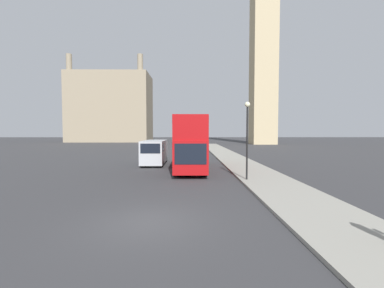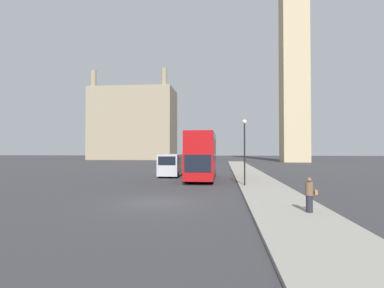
{
  "view_description": "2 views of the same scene",
  "coord_description": "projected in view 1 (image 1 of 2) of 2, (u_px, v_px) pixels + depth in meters",
  "views": [
    {
      "loc": [
        1.55,
        -9.52,
        3.4
      ],
      "look_at": [
        1.76,
        12.35,
        2.35
      ],
      "focal_mm": 24.0,
      "sensor_mm": 36.0,
      "label": 1
    },
    {
      "loc": [
        3.72,
        -16.5,
        2.94
      ],
      "look_at": [
        -0.3,
        22.38,
        3.77
      ],
      "focal_mm": 28.0,
      "sensor_mm": 36.0,
      "label": 2
    }
  ],
  "objects": [
    {
      "name": "clock_tower",
      "position": [
        264.0,
        10.0,
        69.01
      ],
      "size": [
        6.88,
        7.05,
        70.6
      ],
      "color": "tan",
      "rests_on": "ground_plane"
    },
    {
      "name": "ground_plane",
      "position": [
        149.0,
        222.0,
        9.66
      ],
      "size": [
        300.0,
        300.0,
        0.0
      ],
      "primitive_type": "plane",
      "color": "#333335"
    },
    {
      "name": "sidewalk_strip",
      "position": [
        330.0,
        219.0,
        9.72
      ],
      "size": [
        3.75,
        120.0,
        0.15
      ],
      "color": "gray",
      "rests_on": "ground_plane"
    },
    {
      "name": "white_van",
      "position": [
        155.0,
        152.0,
        26.6
      ],
      "size": [
        2.2,
        5.98,
        2.49
      ],
      "color": "#B2B7BC",
      "rests_on": "ground_plane"
    },
    {
      "name": "red_double_decker_bus",
      "position": [
        190.0,
        141.0,
        23.02
      ],
      "size": [
        2.61,
        10.16,
        4.64
      ],
      "color": "#A80F11",
      "rests_on": "ground_plane"
    },
    {
      "name": "street_lamp",
      "position": [
        247.0,
        128.0,
        17.32
      ],
      "size": [
        0.36,
        0.36,
        5.27
      ],
      "color": "black",
      "rests_on": "sidewalk_strip"
    },
    {
      "name": "building_block_distant",
      "position": [
        111.0,
        108.0,
        87.62
      ],
      "size": [
        26.35,
        14.56,
        27.84
      ],
      "color": "gray",
      "rests_on": "ground_plane"
    }
  ]
}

